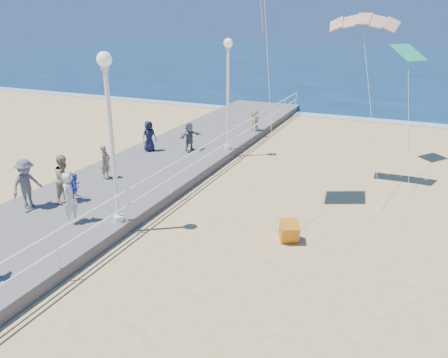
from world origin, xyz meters
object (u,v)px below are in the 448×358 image
at_px(spectator_5, 189,137).
at_px(box_kite, 289,233).
at_px(spectator_6, 105,162).
at_px(toddler_held, 76,185).
at_px(beach_walker_c, 255,124).
at_px(lamp_post_mid, 110,123).
at_px(spectator_1, 65,179).
at_px(spectator_4, 149,136).
at_px(lamp_post_far, 228,83).
at_px(spectator_2, 27,184).
at_px(woman_holding_toddler, 71,198).

xyz_separation_m(spectator_5, box_kite, (6.90, -6.43, -0.80)).
distance_m(spectator_5, spectator_6, 5.08).
relative_size(toddler_held, spectator_6, 0.56).
distance_m(beach_walker_c, box_kite, 12.73).
xyz_separation_m(lamp_post_mid, beach_walker_c, (-0.07, 13.15, -2.86)).
xyz_separation_m(spectator_6, box_kite, (8.14, -1.51, -0.81)).
distance_m(spectator_1, box_kite, 8.06).
height_order(spectator_5, box_kite, spectator_5).
bearing_deg(spectator_4, beach_walker_c, 0.29).
distance_m(lamp_post_far, spectator_6, 7.04).
xyz_separation_m(spectator_4, spectator_5, (1.77, 0.87, -0.05)).
bearing_deg(box_kite, spectator_1, 160.24).
distance_m(spectator_2, box_kite, 9.01).
relative_size(spectator_4, spectator_6, 1.07).
xyz_separation_m(spectator_1, spectator_4, (-0.73, 6.56, -0.11)).
relative_size(toddler_held, spectator_4, 0.53).
xyz_separation_m(spectator_2, spectator_5, (1.85, 8.38, -0.17)).
bearing_deg(lamp_post_far, woman_holding_toddler, -97.62).
bearing_deg(beach_walker_c, woman_holding_toddler, -17.64).
height_order(spectator_4, spectator_6, spectator_4).
relative_size(toddler_held, spectator_2, 0.45).
bearing_deg(lamp_post_mid, spectator_5, 101.59).
relative_size(woman_holding_toddler, beach_walker_c, 1.05).
height_order(spectator_2, box_kite, spectator_2).
relative_size(spectator_2, spectator_5, 1.24).
height_order(spectator_1, beach_walker_c, spectator_1).
xyz_separation_m(lamp_post_mid, box_kite, (5.25, 1.60, -3.36)).
height_order(toddler_held, spectator_1, spectator_1).
distance_m(spectator_1, spectator_2, 1.25).
height_order(lamp_post_mid, spectator_1, lamp_post_mid).
height_order(lamp_post_mid, woman_holding_toddler, lamp_post_mid).
height_order(woman_holding_toddler, toddler_held, woman_holding_toddler).
height_order(lamp_post_mid, beach_walker_c, lamp_post_mid).
distance_m(woman_holding_toddler, spectator_1, 1.88).
bearing_deg(spectator_2, spectator_5, -8.17).
relative_size(lamp_post_mid, spectator_2, 3.04).
bearing_deg(spectator_1, box_kite, -84.63).
relative_size(lamp_post_mid, spectator_5, 3.77).
bearing_deg(spectator_6, beach_walker_c, -22.50).
xyz_separation_m(woman_holding_toddler, spectator_2, (-2.20, 0.31, 0.03)).
height_order(lamp_post_far, toddler_held, lamp_post_far).
xyz_separation_m(spectator_5, beach_walker_c, (1.58, 5.12, -0.30)).
bearing_deg(spectator_2, beach_walker_c, -9.98).
bearing_deg(toddler_held, box_kite, -75.40).
bearing_deg(lamp_post_far, beach_walker_c, 90.92).
relative_size(lamp_post_far, box_kite, 8.87).
bearing_deg(spectator_4, toddler_held, -134.01).
bearing_deg(spectator_6, spectator_5, -21.00).
relative_size(spectator_1, spectator_2, 0.99).
distance_m(spectator_5, box_kite, 9.47).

